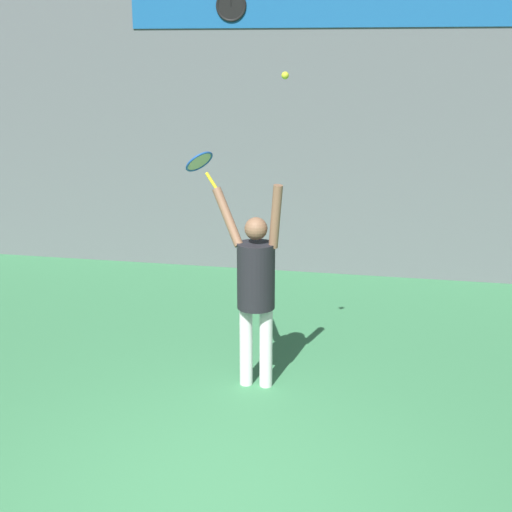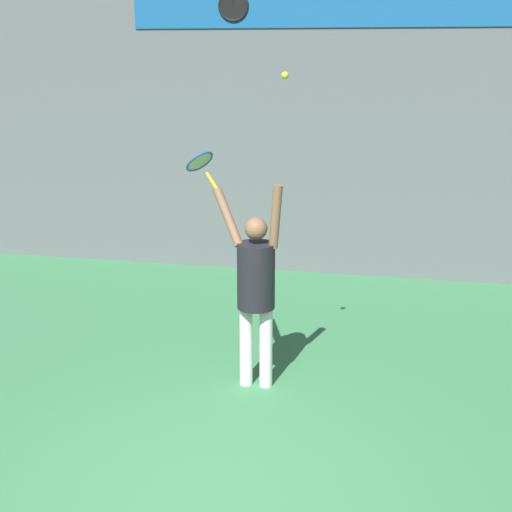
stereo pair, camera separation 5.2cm
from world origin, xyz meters
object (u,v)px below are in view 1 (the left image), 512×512
(tennis_racket, at_px, (200,163))
(scoreboard_clock, at_px, (231,6))
(tennis_player, at_px, (256,283))
(tennis_ball, at_px, (285,75))

(tennis_racket, bearing_deg, scoreboard_clock, 98.00)
(tennis_racket, bearing_deg, tennis_player, -27.91)
(scoreboard_clock, height_order, tennis_ball, scoreboard_clock)
(scoreboard_clock, relative_size, tennis_ball, 6.60)
(scoreboard_clock, xyz_separation_m, tennis_player, (1.13, -3.90, -2.80))
(tennis_ball, bearing_deg, scoreboard_clock, 109.58)
(tennis_player, bearing_deg, tennis_racket, 152.09)
(scoreboard_clock, distance_m, tennis_player, 4.93)
(scoreboard_clock, xyz_separation_m, tennis_racket, (0.50, -3.57, -1.69))
(tennis_player, distance_m, tennis_ball, 1.99)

